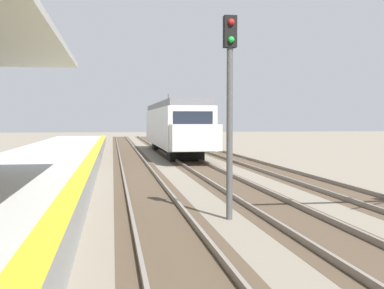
# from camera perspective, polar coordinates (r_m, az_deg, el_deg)

# --- Properties ---
(track_pair_nearest_platform) EXTENTS (2.34, 120.00, 0.16)m
(track_pair_nearest_platform) POSITION_cam_1_polar(r_m,az_deg,el_deg) (17.35, -5.24, -5.49)
(track_pair_nearest_platform) COLOR #4C3D2D
(track_pair_nearest_platform) RESTS_ON ground
(track_pair_middle) EXTENTS (2.34, 120.00, 0.16)m
(track_pair_middle) POSITION_cam_1_polar(r_m,az_deg,el_deg) (17.91, 5.73, -5.23)
(track_pair_middle) COLOR #4C3D2D
(track_pair_middle) RESTS_ON ground
(track_pair_far_side) EXTENTS (2.34, 120.00, 0.16)m
(track_pair_far_side) POSITION_cam_1_polar(r_m,az_deg,el_deg) (19.06, 15.68, -4.83)
(track_pair_far_side) COLOR #4C3D2D
(track_pair_far_side) RESTS_ON ground
(approaching_train) EXTENTS (2.93, 19.60, 4.76)m
(approaching_train) POSITION_cam_1_polar(r_m,az_deg,el_deg) (36.78, -2.07, 2.23)
(approaching_train) COLOR silver
(approaching_train) RESTS_ON ground
(rail_signal_post) EXTENTS (0.32, 0.34, 5.20)m
(rail_signal_post) POSITION_cam_1_polar(r_m,az_deg,el_deg) (12.56, 4.43, 5.73)
(rail_signal_post) COLOR #4C4C4C
(rail_signal_post) RESTS_ON ground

